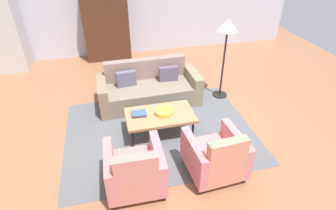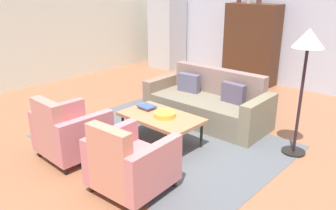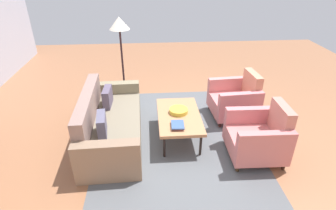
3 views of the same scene
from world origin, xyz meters
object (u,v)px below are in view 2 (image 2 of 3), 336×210
at_px(coffee_table, 161,118).
at_px(armchair_left, 68,134).
at_px(couch, 209,104).
at_px(floor_lamp, 307,50).
at_px(fruit_bowl, 165,115).
at_px(cabinet, 251,44).
at_px(refrigerator, 167,33).
at_px(book_stack, 147,107).
at_px(armchair_right, 128,165).

xyz_separation_m(coffee_table, armchair_left, (-0.60, -1.17, -0.05)).
bearing_deg(couch, floor_lamp, 172.35).
distance_m(fruit_bowl, cabinet, 3.84).
bearing_deg(refrigerator, armchair_left, -61.46).
bearing_deg(book_stack, cabinet, 95.19).
bearing_deg(floor_lamp, coffee_table, -147.43).
xyz_separation_m(armchair_left, floor_lamp, (2.19, 2.18, 1.10)).
bearing_deg(fruit_bowl, cabinet, 101.59).
xyz_separation_m(coffee_table, fruit_bowl, (0.07, -0.00, 0.07)).
bearing_deg(refrigerator, couch, -37.31).
xyz_separation_m(armchair_left, fruit_bowl, (0.67, 1.17, 0.12)).
bearing_deg(armchair_left, book_stack, 80.06).
bearing_deg(floor_lamp, book_stack, -153.92).
xyz_separation_m(couch, book_stack, (-0.36, -1.12, 0.17)).
bearing_deg(armchair_right, refrigerator, 124.61).
xyz_separation_m(couch, fruit_bowl, (0.08, -1.19, 0.18)).
xyz_separation_m(book_stack, floor_lamp, (1.95, 0.95, 0.99)).
xyz_separation_m(couch, coffee_table, (0.00, -1.19, 0.11)).
distance_m(couch, armchair_right, 2.43).
relative_size(armchair_right, book_stack, 3.35).
distance_m(fruit_bowl, floor_lamp, 2.07).
bearing_deg(couch, armchair_left, 74.14).
distance_m(book_stack, refrigerator, 4.59).
distance_m(fruit_bowl, book_stack, 0.44).
bearing_deg(refrigerator, cabinet, 2.38).
bearing_deg(armchair_left, coffee_table, 63.93).
distance_m(fruit_bowl, refrigerator, 4.92).
bearing_deg(book_stack, fruit_bowl, -8.18).
xyz_separation_m(armchair_left, armchair_right, (1.21, 0.00, 0.00)).
bearing_deg(armchair_right, coffee_table, 113.51).
height_order(coffee_table, refrigerator, refrigerator).
xyz_separation_m(couch, armchair_right, (0.61, -2.35, 0.06)).
bearing_deg(refrigerator, floor_lamp, -28.56).
distance_m(armchair_left, floor_lamp, 3.28).
bearing_deg(armchair_left, armchair_right, 1.22).
relative_size(couch, armchair_right, 2.41).
xyz_separation_m(couch, armchair_left, (-0.60, -2.35, 0.06)).
xyz_separation_m(fruit_bowl, floor_lamp, (1.52, 1.02, 0.98)).
distance_m(coffee_table, book_stack, 0.37).
relative_size(armchair_left, floor_lamp, 0.51).
height_order(armchair_left, cabinet, cabinet).
bearing_deg(floor_lamp, armchair_right, -114.33).
xyz_separation_m(armchair_left, refrigerator, (-2.61, 4.80, 0.58)).
relative_size(cabinet, refrigerator, 0.97).
bearing_deg(couch, cabinet, -76.42).
bearing_deg(cabinet, refrigerator, -177.62).
relative_size(book_stack, cabinet, 0.15).
relative_size(refrigerator, floor_lamp, 1.08).
bearing_deg(cabinet, floor_lamp, -49.97).
bearing_deg(fruit_bowl, couch, 93.64).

